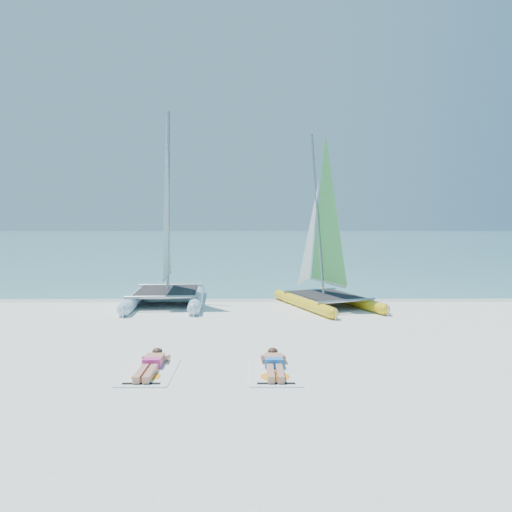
{
  "coord_description": "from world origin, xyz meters",
  "views": [
    {
      "loc": [
        -0.46,
        -13.37,
        3.02
      ],
      "look_at": [
        -0.36,
        1.2,
        1.96
      ],
      "focal_mm": 35.0,
      "sensor_mm": 36.0,
      "label": 1
    }
  ],
  "objects": [
    {
      "name": "sea",
      "position": [
        0.0,
        63.0,
        0.01
      ],
      "size": [
        140.0,
        115.0,
        0.01
      ],
      "primitive_type": "cube",
      "color": "#67ACAA",
      "rests_on": "ground"
    },
    {
      "name": "wet_sand_strip",
      "position": [
        0.0,
        5.5,
        0.0
      ],
      "size": [
        140.0,
        1.4,
        0.01
      ],
      "primitive_type": "cube",
      "color": "silver",
      "rests_on": "ground"
    },
    {
      "name": "towel_b",
      "position": [
        -0.03,
        -3.69,
        0.01
      ],
      "size": [
        1.0,
        1.85,
        0.02
      ],
      "primitive_type": "cube",
      "color": "white",
      "rests_on": "ground"
    },
    {
      "name": "ground",
      "position": [
        0.0,
        0.0,
        0.0
      ],
      "size": [
        140.0,
        140.0,
        0.0
      ],
      "primitive_type": "plane",
      "color": "white",
      "rests_on": "ground"
    },
    {
      "name": "towel_a",
      "position": [
        -2.5,
        -3.68,
        0.01
      ],
      "size": [
        1.0,
        1.85,
        0.02
      ],
      "primitive_type": "cube",
      "color": "white",
      "rests_on": "ground"
    },
    {
      "name": "sunbather_a",
      "position": [
        -2.5,
        -3.49,
        0.12
      ],
      "size": [
        0.37,
        1.73,
        0.26
      ],
      "color": "tan",
      "rests_on": "towel_a"
    },
    {
      "name": "catamaran_yellow",
      "position": [
        1.96,
        4.27,
        2.0
      ],
      "size": [
        3.7,
        5.13,
        6.34
      ],
      "rotation": [
        0.0,
        0.0,
        0.36
      ],
      "color": "yellow",
      "rests_on": "ground"
    },
    {
      "name": "sunbather_b",
      "position": [
        -0.03,
        -3.49,
        0.12
      ],
      "size": [
        0.37,
        1.73,
        0.26
      ],
      "color": "tan",
      "rests_on": "towel_b"
    },
    {
      "name": "catamaran_blue",
      "position": [
        -3.56,
        4.61,
        2.2
      ],
      "size": [
        2.93,
        5.57,
        7.38
      ],
      "rotation": [
        0.0,
        0.0,
        0.07
      ],
      "color": "#A0BFD3",
      "rests_on": "ground"
    }
  ]
}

